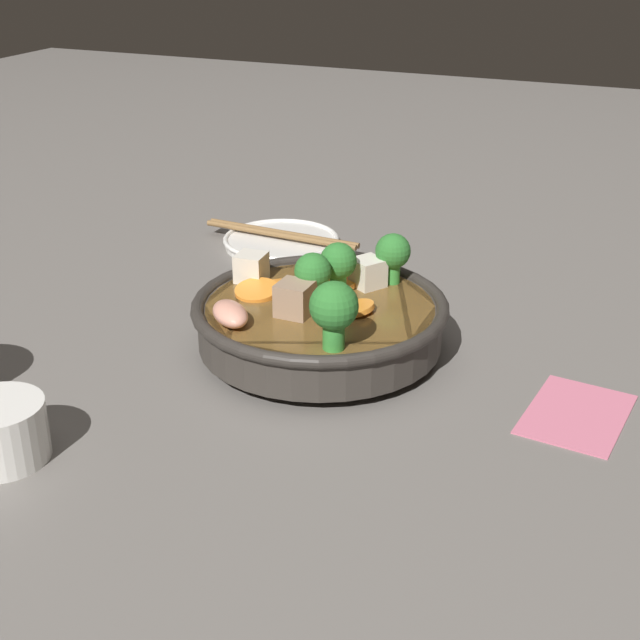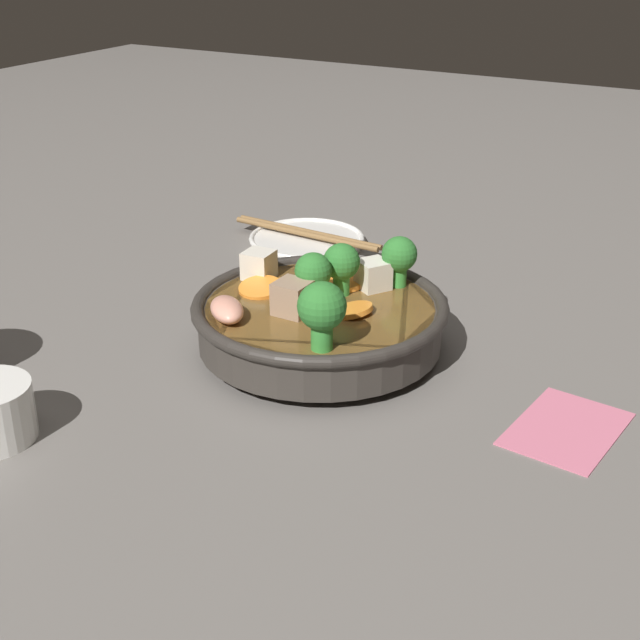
% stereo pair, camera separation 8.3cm
% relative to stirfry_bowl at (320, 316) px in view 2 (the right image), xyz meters
% --- Properties ---
extents(ground_plane, '(3.00, 3.00, 0.00)m').
position_rel_stirfry_bowl_xyz_m(ground_plane, '(0.00, 0.00, -0.04)').
color(ground_plane, slate).
extents(stirfry_bowl, '(0.24, 0.24, 0.11)m').
position_rel_stirfry_bowl_xyz_m(stirfry_bowl, '(0.00, 0.00, 0.00)').
color(stirfry_bowl, '#38332D').
rests_on(stirfry_bowl, ground_plane).
extents(side_saucer, '(0.14, 0.14, 0.01)m').
position_rel_stirfry_bowl_xyz_m(side_saucer, '(0.24, 0.16, -0.03)').
color(side_saucer, white).
rests_on(side_saucer, ground_plane).
extents(napkin, '(0.12, 0.09, 0.00)m').
position_rel_stirfry_bowl_xyz_m(napkin, '(-0.02, -0.24, -0.04)').
color(napkin, '#D16B84').
rests_on(napkin, ground_plane).
extents(chopsticks_pair, '(0.03, 0.21, 0.01)m').
position_rel_stirfry_bowl_xyz_m(chopsticks_pair, '(0.24, 0.16, -0.02)').
color(chopsticks_pair, olive).
rests_on(chopsticks_pair, side_saucer).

